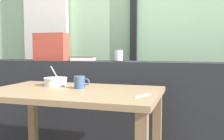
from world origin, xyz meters
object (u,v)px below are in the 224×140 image
(breakfast_table, at_px, (73,106))
(fork_utensil, at_px, (142,96))
(coaster_square, at_px, (119,61))
(soup_bowl, at_px, (56,81))
(closed_book, at_px, (83,59))
(juice_glass, at_px, (119,56))
(throw_pillow, at_px, (51,47))
(ceramic_mug, at_px, (80,82))

(breakfast_table, height_order, fork_utensil, fork_utensil)
(coaster_square, xyz_separation_m, soup_bowl, (-0.35, -0.50, -0.14))
(soup_bowl, bearing_deg, closed_book, 88.41)
(closed_book, bearing_deg, soup_bowl, -91.59)
(juice_glass, distance_m, closed_book, 0.34)
(throw_pillow, relative_size, ceramic_mug, 2.83)
(breakfast_table, distance_m, closed_book, 0.72)
(soup_bowl, bearing_deg, ceramic_mug, -16.76)
(breakfast_table, bearing_deg, throw_pillow, 129.21)
(closed_book, distance_m, fork_utensil, 1.01)
(throw_pillow, xyz_separation_m, soup_bowl, (0.32, -0.51, -0.26))
(soup_bowl, bearing_deg, breakfast_table, -35.29)
(breakfast_table, relative_size, soup_bowl, 6.59)
(closed_book, distance_m, soup_bowl, 0.50)
(throw_pillow, bearing_deg, soup_bowl, -57.47)
(coaster_square, distance_m, soup_bowl, 0.62)
(throw_pillow, bearing_deg, closed_book, -5.00)
(coaster_square, height_order, juice_glass, juice_glass)
(soup_bowl, relative_size, ceramic_mug, 1.53)
(coaster_square, relative_size, fork_utensil, 0.59)
(breakfast_table, bearing_deg, ceramic_mug, 81.75)
(coaster_square, bearing_deg, juice_glass, -90.00)
(coaster_square, xyz_separation_m, closed_book, (-0.34, -0.02, 0.02))
(breakfast_table, height_order, ceramic_mug, ceramic_mug)
(throw_pillow, bearing_deg, coaster_square, -0.82)
(fork_utensil, relative_size, ceramic_mug, 1.50)
(coaster_square, height_order, ceramic_mug, coaster_square)
(juice_glass, bearing_deg, ceramic_mug, -102.21)
(juice_glass, height_order, ceramic_mug, juice_glass)
(fork_utensil, bearing_deg, coaster_square, 136.04)
(throw_pillow, xyz_separation_m, ceramic_mug, (0.55, -0.58, -0.25))
(coaster_square, height_order, throw_pillow, throw_pillow)
(closed_book, bearing_deg, fork_utensil, -46.59)
(coaster_square, xyz_separation_m, throw_pillow, (-0.67, 0.01, 0.13))
(breakfast_table, distance_m, soup_bowl, 0.30)
(breakfast_table, xyz_separation_m, closed_book, (-0.20, 0.63, 0.29))
(soup_bowl, distance_m, ceramic_mug, 0.24)
(breakfast_table, xyz_separation_m, ceramic_mug, (0.01, 0.08, 0.15))
(coaster_square, distance_m, fork_utensil, 0.84)
(coaster_square, relative_size, closed_book, 0.41)
(juice_glass, xyz_separation_m, ceramic_mug, (-0.12, -0.57, -0.17))
(closed_book, xyz_separation_m, ceramic_mug, (0.21, -0.55, -0.14))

